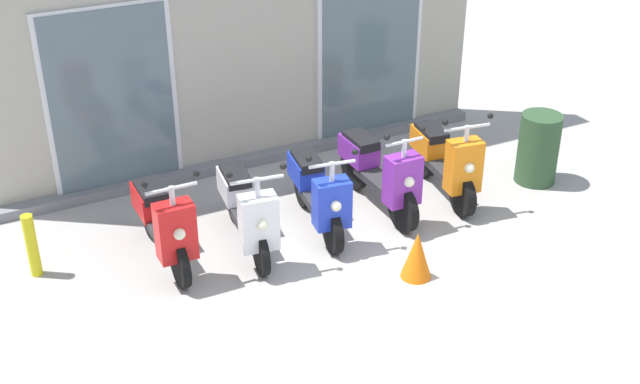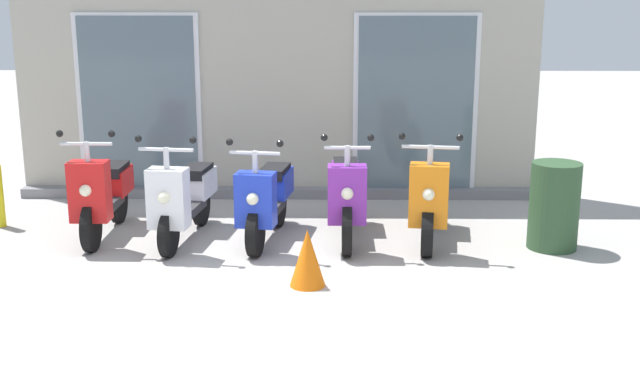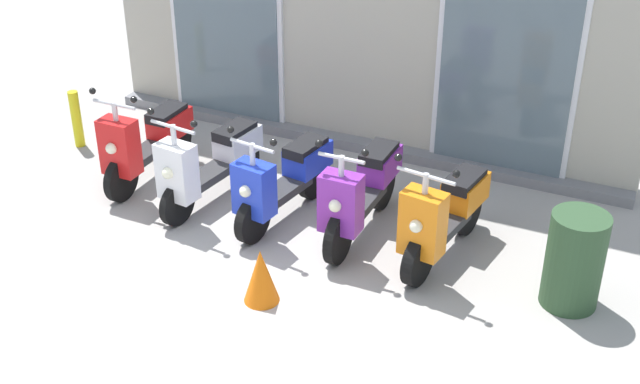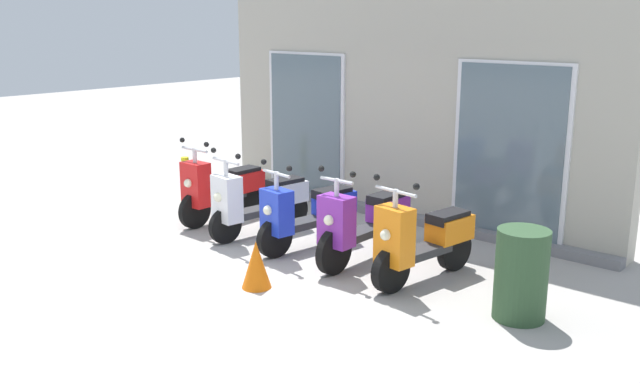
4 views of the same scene
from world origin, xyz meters
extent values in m
plane|color=#A8A39E|center=(0.00, 0.00, 0.00)|extent=(40.00, 40.00, 0.00)
cube|color=#B2AD9E|center=(0.00, 3.35, 1.94)|extent=(6.51, 0.30, 3.87)
cube|color=slate|center=(0.00, 3.10, 0.06)|extent=(6.51, 0.20, 0.12)
cube|color=silver|center=(-1.73, 3.18, 1.15)|extent=(1.55, 0.04, 2.30)
cube|color=slate|center=(-1.73, 3.16, 1.15)|extent=(1.43, 0.02, 2.22)
cube|color=silver|center=(1.73, 3.18, 1.15)|extent=(1.55, 0.04, 2.30)
cube|color=slate|center=(1.73, 3.16, 1.15)|extent=(1.43, 0.02, 2.22)
cylinder|color=black|center=(-1.73, 0.92, 0.25)|extent=(0.09, 0.50, 0.50)
cylinder|color=black|center=(-1.73, 1.96, 0.25)|extent=(0.09, 0.50, 0.50)
cube|color=#2D2D30|center=(-1.73, 1.44, 0.35)|extent=(0.26, 0.65, 0.09)
cube|color=red|center=(-1.73, 0.96, 0.61)|extent=(0.38, 0.24, 0.61)
sphere|color=#F2EFCC|center=(-1.73, 0.83, 0.65)|extent=(0.12, 0.12, 0.12)
cube|color=red|center=(-1.73, 1.86, 0.50)|extent=(0.30, 0.52, 0.28)
cube|color=black|center=(-1.73, 1.82, 0.64)|extent=(0.26, 0.48, 0.11)
cylinder|color=silver|center=(-1.73, 0.96, 1.00)|extent=(0.06, 0.06, 0.22)
cylinder|color=silver|center=(-1.73, 0.96, 1.09)|extent=(0.51, 0.04, 0.04)
sphere|color=black|center=(-1.48, 0.96, 1.19)|extent=(0.07, 0.07, 0.07)
sphere|color=black|center=(-1.99, 0.96, 1.19)|extent=(0.07, 0.07, 0.07)
cylinder|color=black|center=(-0.92, 0.76, 0.23)|extent=(0.14, 0.46, 0.46)
cylinder|color=black|center=(-0.77, 1.87, 0.23)|extent=(0.14, 0.46, 0.46)
cube|color=#2D2D30|center=(-0.85, 1.31, 0.33)|extent=(0.35, 0.72, 0.09)
cube|color=white|center=(-0.91, 0.80, 0.58)|extent=(0.41, 0.29, 0.59)
sphere|color=#F2EFCC|center=(-0.93, 0.67, 0.62)|extent=(0.12, 0.12, 0.12)
cube|color=white|center=(-0.79, 1.77, 0.51)|extent=(0.36, 0.55, 0.28)
cube|color=black|center=(-0.79, 1.73, 0.65)|extent=(0.32, 0.51, 0.11)
cylinder|color=silver|center=(-0.91, 0.80, 0.97)|extent=(0.06, 0.06, 0.23)
cylinder|color=silver|center=(-0.91, 0.80, 1.07)|extent=(0.54, 0.11, 0.04)
sphere|color=black|center=(-0.64, 0.76, 1.17)|extent=(0.07, 0.07, 0.07)
sphere|color=black|center=(-1.18, 0.83, 1.17)|extent=(0.07, 0.07, 0.07)
cylinder|color=black|center=(-0.07, 0.79, 0.24)|extent=(0.17, 0.48, 0.47)
cylinder|color=black|center=(0.09, 1.84, 0.24)|extent=(0.17, 0.48, 0.47)
cube|color=#2D2D30|center=(0.01, 1.32, 0.34)|extent=(0.35, 0.69, 0.09)
cube|color=#1E38C6|center=(-0.06, 0.83, 0.56)|extent=(0.41, 0.29, 0.54)
sphere|color=#F2EFCC|center=(-0.08, 0.70, 0.60)|extent=(0.12, 0.12, 0.12)
cube|color=#1E38C6|center=(0.07, 1.74, 0.51)|extent=(0.37, 0.56, 0.28)
cube|color=black|center=(0.07, 1.70, 0.65)|extent=(0.33, 0.51, 0.11)
cylinder|color=silver|center=(-0.06, 0.83, 0.93)|extent=(0.06, 0.06, 0.24)
cylinder|color=silver|center=(-0.06, 0.83, 1.03)|extent=(0.50, 0.11, 0.04)
sphere|color=black|center=(0.19, 0.79, 1.13)|extent=(0.07, 0.07, 0.07)
sphere|color=black|center=(-0.31, 0.87, 1.13)|extent=(0.07, 0.07, 0.07)
cylinder|color=black|center=(0.83, 0.83, 0.27)|extent=(0.10, 0.53, 0.53)
cylinder|color=black|center=(0.83, 1.95, 0.27)|extent=(0.10, 0.53, 0.53)
cube|color=#2D2D30|center=(0.83, 1.39, 0.37)|extent=(0.26, 0.70, 0.09)
cube|color=purple|center=(0.83, 0.87, 0.61)|extent=(0.38, 0.24, 0.57)
sphere|color=#F2EFCC|center=(0.83, 0.74, 0.65)|extent=(0.12, 0.12, 0.12)
cube|color=purple|center=(0.83, 1.85, 0.56)|extent=(0.30, 0.52, 0.28)
cube|color=black|center=(0.83, 1.81, 0.70)|extent=(0.26, 0.48, 0.11)
cylinder|color=silver|center=(0.83, 0.87, 0.99)|extent=(0.06, 0.06, 0.22)
cylinder|color=silver|center=(0.83, 0.87, 1.08)|extent=(0.45, 0.04, 0.04)
sphere|color=black|center=(1.06, 0.87, 1.18)|extent=(0.07, 0.07, 0.07)
sphere|color=black|center=(0.61, 0.87, 1.18)|extent=(0.07, 0.07, 0.07)
cylinder|color=black|center=(1.63, 0.81, 0.24)|extent=(0.18, 0.50, 0.48)
cylinder|color=black|center=(1.78, 1.84, 0.24)|extent=(0.18, 0.50, 0.48)
cube|color=#2D2D30|center=(1.70, 1.32, 0.34)|extent=(0.35, 0.68, 0.09)
cube|color=orange|center=(1.63, 0.85, 0.61)|extent=(0.41, 0.29, 0.62)
sphere|color=#F2EFCC|center=(1.61, 0.72, 0.65)|extent=(0.12, 0.12, 0.12)
cube|color=orange|center=(1.76, 1.74, 0.52)|extent=(0.37, 0.56, 0.28)
cube|color=black|center=(1.76, 1.70, 0.66)|extent=(0.33, 0.51, 0.11)
cylinder|color=silver|center=(1.63, 0.85, 1.01)|extent=(0.06, 0.06, 0.21)
cylinder|color=silver|center=(1.63, 0.85, 1.09)|extent=(0.55, 0.12, 0.04)
sphere|color=black|center=(1.91, 0.81, 1.19)|extent=(0.07, 0.07, 0.07)
sphere|color=black|center=(1.36, 0.89, 1.19)|extent=(0.07, 0.07, 0.07)
cylinder|color=#2D4C2D|center=(2.93, 1.09, 0.44)|extent=(0.50, 0.50, 0.89)
cylinder|color=yellow|center=(-3.01, 1.77, 0.35)|extent=(0.12, 0.12, 0.70)
cone|color=orange|center=(0.47, -0.03, 0.26)|extent=(0.32, 0.32, 0.52)
camera|label=1|loc=(-3.62, -5.92, 4.90)|focal=46.78mm
camera|label=2|loc=(0.67, -6.71, 2.54)|focal=44.74mm
camera|label=3|loc=(3.48, -5.25, 4.49)|focal=47.01mm
camera|label=4|loc=(5.55, -4.81, 2.80)|focal=38.84mm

